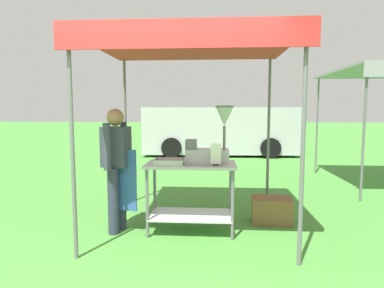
{
  "coord_description": "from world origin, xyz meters",
  "views": [
    {
      "loc": [
        0.57,
        -3.04,
        1.59
      ],
      "look_at": [
        0.27,
        1.35,
        1.14
      ],
      "focal_mm": 30.63,
      "sensor_mm": 36.0,
      "label": 1
    }
  ],
  "objects_px": {
    "donut_fryer": "(211,143)",
    "menu_sign": "(216,156)",
    "vendor": "(117,163)",
    "stall_canopy": "(191,50)",
    "van_silver": "(220,130)",
    "donut_cart": "(191,183)",
    "donut_tray": "(170,163)",
    "supply_crate": "(272,210)"
  },
  "relations": [
    {
      "from": "donut_fryer",
      "to": "menu_sign",
      "type": "height_order",
      "value": "donut_fryer"
    },
    {
      "from": "donut_fryer",
      "to": "vendor",
      "type": "height_order",
      "value": "donut_fryer"
    },
    {
      "from": "stall_canopy",
      "to": "van_silver",
      "type": "bearing_deg",
      "value": 86.18
    },
    {
      "from": "donut_fryer",
      "to": "van_silver",
      "type": "xyz_separation_m",
      "value": [
        0.25,
        7.59,
        -0.28
      ]
    },
    {
      "from": "donut_cart",
      "to": "vendor",
      "type": "distance_m",
      "value": 1.0
    },
    {
      "from": "donut_tray",
      "to": "menu_sign",
      "type": "distance_m",
      "value": 0.58
    },
    {
      "from": "supply_crate",
      "to": "donut_tray",
      "type": "bearing_deg",
      "value": -158.8
    },
    {
      "from": "donut_tray",
      "to": "van_silver",
      "type": "distance_m",
      "value": 7.81
    },
    {
      "from": "stall_canopy",
      "to": "supply_crate",
      "type": "relative_size",
      "value": 4.44
    },
    {
      "from": "supply_crate",
      "to": "vendor",
      "type": "bearing_deg",
      "value": -167.18
    },
    {
      "from": "menu_sign",
      "to": "donut_fryer",
      "type": "bearing_deg",
      "value": 106.46
    },
    {
      "from": "supply_crate",
      "to": "van_silver",
      "type": "height_order",
      "value": "van_silver"
    },
    {
      "from": "vendor",
      "to": "donut_fryer",
      "type": "bearing_deg",
      "value": 5.85
    },
    {
      "from": "stall_canopy",
      "to": "vendor",
      "type": "distance_m",
      "value": 1.75
    },
    {
      "from": "donut_cart",
      "to": "donut_tray",
      "type": "height_order",
      "value": "donut_tray"
    },
    {
      "from": "vendor",
      "to": "van_silver",
      "type": "distance_m",
      "value": 7.85
    },
    {
      "from": "donut_tray",
      "to": "supply_crate",
      "type": "height_order",
      "value": "donut_tray"
    },
    {
      "from": "donut_fryer",
      "to": "vendor",
      "type": "xyz_separation_m",
      "value": [
        -1.22,
        -0.12,
        -0.26
      ]
    },
    {
      "from": "donut_fryer",
      "to": "supply_crate",
      "type": "relative_size",
      "value": 1.29
    },
    {
      "from": "vendor",
      "to": "van_silver",
      "type": "height_order",
      "value": "van_silver"
    },
    {
      "from": "donut_tray",
      "to": "donut_fryer",
      "type": "relative_size",
      "value": 0.52
    },
    {
      "from": "donut_fryer",
      "to": "van_silver",
      "type": "distance_m",
      "value": 7.6
    },
    {
      "from": "menu_sign",
      "to": "donut_cart",
      "type": "bearing_deg",
      "value": 153.6
    },
    {
      "from": "donut_cart",
      "to": "supply_crate",
      "type": "bearing_deg",
      "value": 19.9
    },
    {
      "from": "donut_fryer",
      "to": "stall_canopy",
      "type": "bearing_deg",
      "value": 170.7
    },
    {
      "from": "donut_cart",
      "to": "donut_tray",
      "type": "relative_size",
      "value": 2.99
    },
    {
      "from": "donut_tray",
      "to": "supply_crate",
      "type": "xyz_separation_m",
      "value": [
        1.37,
        0.53,
        -0.75
      ]
    },
    {
      "from": "donut_cart",
      "to": "donut_fryer",
      "type": "relative_size",
      "value": 1.56
    },
    {
      "from": "stall_canopy",
      "to": "donut_fryer",
      "type": "xyz_separation_m",
      "value": [
        0.26,
        -0.04,
        -1.2
      ]
    },
    {
      "from": "menu_sign",
      "to": "supply_crate",
      "type": "distance_m",
      "value": 1.3
    },
    {
      "from": "donut_cart",
      "to": "vendor",
      "type": "bearing_deg",
      "value": -175.97
    },
    {
      "from": "van_silver",
      "to": "donut_cart",
      "type": "bearing_deg",
      "value": -93.77
    },
    {
      "from": "vendor",
      "to": "donut_cart",
      "type": "bearing_deg",
      "value": 4.03
    },
    {
      "from": "stall_canopy",
      "to": "donut_cart",
      "type": "relative_size",
      "value": 2.21
    },
    {
      "from": "donut_tray",
      "to": "menu_sign",
      "type": "bearing_deg",
      "value": -3.2
    },
    {
      "from": "menu_sign",
      "to": "vendor",
      "type": "relative_size",
      "value": 0.17
    },
    {
      "from": "menu_sign",
      "to": "donut_tray",
      "type": "bearing_deg",
      "value": 176.8
    },
    {
      "from": "donut_fryer",
      "to": "van_silver",
      "type": "relative_size",
      "value": 0.14
    },
    {
      "from": "donut_fryer",
      "to": "menu_sign",
      "type": "distance_m",
      "value": 0.26
    },
    {
      "from": "vendor",
      "to": "donut_tray",
      "type": "bearing_deg",
      "value": -4.76
    },
    {
      "from": "vendor",
      "to": "supply_crate",
      "type": "distance_m",
      "value": 2.25
    },
    {
      "from": "vendor",
      "to": "stall_canopy",
      "type": "bearing_deg",
      "value": 9.83
    }
  ]
}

